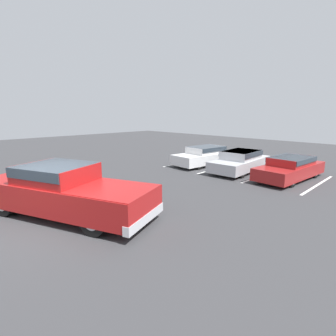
% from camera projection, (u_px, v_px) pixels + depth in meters
% --- Properties ---
extents(ground_plane, '(60.00, 60.00, 0.00)m').
position_uv_depth(ground_plane, '(44.00, 226.00, 8.05)').
color(ground_plane, '#38383A').
extents(stall_stripe_a, '(0.12, 4.65, 0.01)m').
position_uv_depth(stall_stripe_a, '(187.00, 162.00, 18.33)').
color(stall_stripe_a, white).
rests_on(stall_stripe_a, ground_plane).
extents(stall_stripe_b, '(0.12, 4.65, 0.01)m').
position_uv_depth(stall_stripe_b, '(221.00, 168.00, 16.42)').
color(stall_stripe_b, white).
rests_on(stall_stripe_b, ground_plane).
extents(stall_stripe_c, '(0.12, 4.65, 0.01)m').
position_uv_depth(stall_stripe_c, '(263.00, 175.00, 14.50)').
color(stall_stripe_c, white).
rests_on(stall_stripe_c, ground_plane).
extents(stall_stripe_d, '(0.12, 4.65, 0.01)m').
position_uv_depth(stall_stripe_d, '(318.00, 185.00, 12.59)').
color(stall_stripe_d, white).
rests_on(stall_stripe_d, ground_plane).
extents(pickup_truck, '(6.53, 4.23, 1.71)m').
position_uv_depth(pickup_truck, '(66.00, 190.00, 8.73)').
color(pickup_truck, '#A51919').
rests_on(pickup_truck, ground_plane).
extents(parked_sedan_a, '(2.14, 4.66, 1.22)m').
position_uv_depth(parked_sedan_a, '(205.00, 155.00, 17.24)').
color(parked_sedan_a, silver).
rests_on(parked_sedan_a, ground_plane).
extents(parked_sedan_b, '(2.03, 4.54, 1.23)m').
position_uv_depth(parked_sedan_b, '(240.00, 161.00, 15.27)').
color(parked_sedan_b, '#B7BABF').
rests_on(parked_sedan_b, ground_plane).
extents(parked_sedan_c, '(2.06, 4.78, 1.17)m').
position_uv_depth(parked_sedan_c, '(290.00, 167.00, 13.52)').
color(parked_sedan_c, maroon).
rests_on(parked_sedan_c, ground_plane).
extents(traffic_cone, '(0.47, 0.47, 0.52)m').
position_uv_depth(traffic_cone, '(44.00, 177.00, 13.03)').
color(traffic_cone, black).
rests_on(traffic_cone, ground_plane).
extents(wheel_stop_curb, '(1.69, 0.20, 0.14)m').
position_uv_depth(wheel_stop_curb, '(303.00, 169.00, 15.79)').
color(wheel_stop_curb, '#B7B2A8').
rests_on(wheel_stop_curb, ground_plane).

